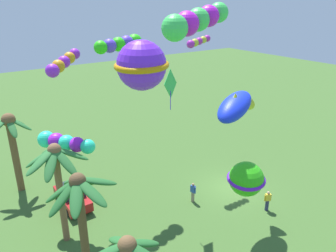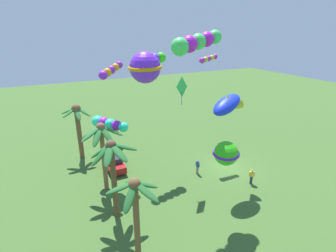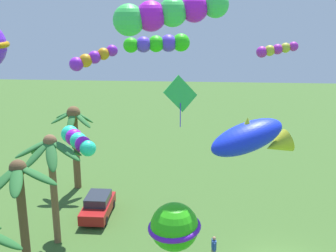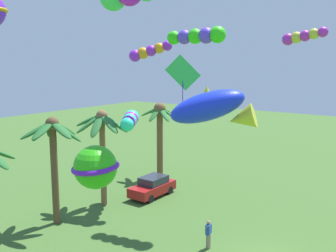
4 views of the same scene
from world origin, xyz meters
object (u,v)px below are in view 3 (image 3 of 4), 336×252
spectator_1 (214,249)px  kite_tube_3 (92,58)px  palm_tree_3 (74,131)px  kite_tube_4 (159,44)px  kite_tube_2 (77,140)px  kite_ball_0 (174,227)px  parked_car_0 (98,206)px  palm_tree_0 (51,161)px  kite_tube_7 (276,50)px  kite_diamond_8 (180,95)px  kite_fish_5 (251,138)px  kite_tube_1 (167,13)px  palm_tree_1 (20,191)px

spectator_1 → kite_tube_3: 13.16m
palm_tree_3 → kite_tube_4: kite_tube_4 is taller
palm_tree_3 → kite_tube_3: (-5.19, -2.99, 6.12)m
kite_tube_4 → kite_tube_2: bearing=102.0°
kite_ball_0 → kite_tube_3: size_ratio=1.07×
parked_car_0 → palm_tree_3: bearing=31.0°
palm_tree_0 → spectator_1: palm_tree_0 is taller
kite_tube_7 → kite_tube_3: bearing=88.1°
kite_diamond_8 → kite_tube_7: bearing=-55.5°
kite_tube_2 → kite_fish_5: (-5.49, -9.71, 2.06)m
kite_tube_1 → kite_tube_4: bearing=8.3°
parked_car_0 → kite_tube_4: size_ratio=1.01×
palm_tree_3 → kite_ball_0: bearing=-151.6°
palm_tree_3 → kite_tube_1: size_ratio=1.37×
palm_tree_0 → spectator_1: 10.49m
kite_tube_2 → kite_tube_7: 12.85m
palm_tree_0 → kite_tube_2: bearing=-32.8°
kite_tube_2 → kite_tube_3: kite_tube_3 is taller
kite_tube_7 → kite_tube_4: bearing=87.8°
palm_tree_1 → palm_tree_0: bearing=-1.7°
kite_tube_4 → kite_diamond_8: size_ratio=1.41×
parked_car_0 → kite_fish_5: bearing=-128.6°
palm_tree_0 → kite_ball_0: size_ratio=2.37×
kite_tube_3 → kite_tube_7: (-0.36, -10.75, 0.62)m
kite_tube_7 → kite_diamond_8: kite_tube_7 is taller
spectator_1 → kite_tube_1: kite_tube_1 is taller
palm_tree_1 → kite_tube_7: (6.53, -12.84, 6.25)m
kite_tube_7 → kite_diamond_8: size_ratio=0.87×
spectator_1 → kite_tube_3: kite_tube_3 is taller
kite_tube_7 → kite_diamond_8: 6.66m
parked_car_0 → kite_tube_3: 10.08m
spectator_1 → kite_tube_7: (3.89, -3.31, 10.61)m
kite_tube_1 → kite_diamond_8: size_ratio=1.76×
kite_tube_2 → kite_tube_3: 5.02m
spectator_1 → kite_tube_7: kite_tube_7 is taller
parked_car_0 → spectator_1: 9.12m
palm_tree_1 → kite_tube_2: bearing=-12.0°
palm_tree_0 → spectator_1: bearing=-98.5°
kite_fish_5 → kite_diamond_8: 4.50m
spectator_1 → kite_tube_2: kite_tube_2 is taller
kite_tube_1 → palm_tree_1: bearing=90.6°
parked_car_0 → spectator_1: bearing=-122.4°
palm_tree_1 → kite_tube_4: bearing=-42.2°
spectator_1 → kite_ball_0: kite_ball_0 is taller
kite_diamond_8 → palm_tree_3: bearing=42.9°
palm_tree_3 → kite_tube_7: (-5.55, -13.74, 6.74)m
spectator_1 → kite_tube_7: 11.78m
kite_ball_0 → kite_tube_3: 13.11m
palm_tree_0 → palm_tree_1: size_ratio=1.00×
kite_ball_0 → kite_tube_7: bearing=-26.4°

